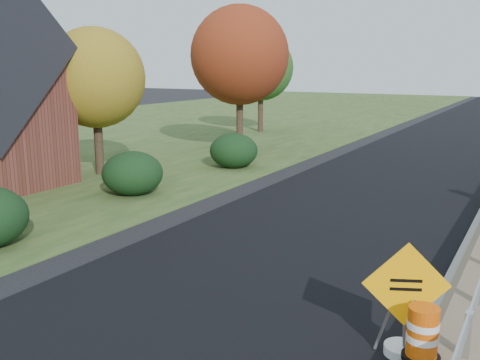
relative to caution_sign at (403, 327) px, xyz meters
The scene contains 9 objects.
grass_verge_near 28.11m from the caution_sign, 145.28° to the left, with size 30.00×120.00×0.03m, color #2D4A1F.
milled_overlay 16.39m from the caution_sign, 102.33° to the left, with size 7.20×120.00×0.01m, color black.
hedge_mid 12.19m from the caution_sign, 150.46° to the left, with size 2.09×2.09×1.52m, color black.
hedge_north 15.69m from the caution_sign, 130.07° to the left, with size 2.09×2.09×1.52m, color black.
tree_near_yellow 16.57m from the caution_sign, 150.41° to the left, with size 3.96×3.96×5.88m.
tree_near_red 20.54m from the caution_sign, 127.09° to the left, with size 4.95×4.95×7.35m.
tree_near_back 28.61m from the caution_sign, 122.17° to the left, with size 4.29×4.29×6.37m.
caution_sign is the anchor object (origin of this frame).
barrel_median_near 0.55m from the caution_sign, 48.43° to the right, with size 0.55×0.55×0.81m.
Camera 1 is at (0.67, -13.76, 4.38)m, focal length 40.00 mm.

